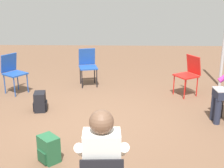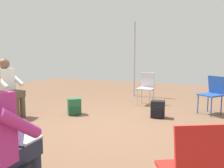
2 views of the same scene
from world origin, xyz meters
name	(u,v)px [view 2 (image 2 of 2)]	position (x,y,z in m)	size (l,w,h in m)	color
ground_plane	(115,129)	(0.00, 0.00, 0.00)	(14.00, 14.00, 0.00)	brown
chair_north	(3,94)	(-0.30, 2.48, 0.50)	(0.42, 0.46, 0.85)	black
chair_southeast	(212,92)	(1.86, -1.51, 0.50)	(0.58, 0.57, 0.85)	#1E4799
chair_east	(146,86)	(2.18, 0.09, 0.50)	(0.45, 0.41, 0.85)	#B7B7BC
person_in_white	(8,85)	(-0.29, 2.31, 0.69)	(0.51, 0.53, 1.24)	#4C4233
backpack_near_laptop_user	(158,110)	(1.04, -0.50, 0.16)	(0.28, 0.31, 0.36)	black
backpack_by_empty_chair	(74,107)	(0.49, 1.23, 0.16)	(0.34, 0.34, 0.36)	#235B38
tent_pole_near	(134,60)	(3.25, 0.83, 1.18)	(0.07, 0.07, 2.37)	#B2B2B7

